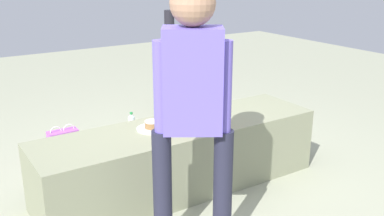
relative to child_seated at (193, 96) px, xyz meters
name	(u,v)px	position (x,y,z in m)	size (l,w,h in m)	color
ground_plane	(181,187)	(-0.09, 0.02, -0.72)	(12.00, 12.00, 0.00)	#9A9D83
concrete_ledge	(181,157)	(-0.09, 0.02, -0.47)	(2.18, 0.59, 0.51)	gray
child_seated	(193,96)	(0.00, 0.00, 0.00)	(0.28, 0.32, 0.48)	#1F1842
adult_standing	(193,98)	(-0.42, -0.66, 0.23)	(0.41, 0.33, 1.57)	#242437
cake_plate	(152,127)	(-0.31, 0.06, -0.19)	(0.22, 0.22, 0.07)	white
gift_bag	(64,144)	(-0.69, 1.02, -0.59)	(0.26, 0.12, 0.31)	#B259BF
railing_post	(170,75)	(0.75, 1.64, -0.28)	(0.36, 0.36, 1.16)	black
water_bottle_near_gift	(132,123)	(0.09, 1.29, -0.62)	(0.07, 0.07, 0.21)	silver
cake_box_white	(71,172)	(-0.76, 0.63, -0.67)	(0.27, 0.27, 0.11)	white
handbag_black_leather	(193,138)	(0.40, 0.61, -0.62)	(0.27, 0.11, 0.29)	black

